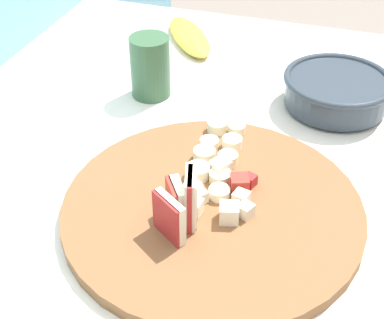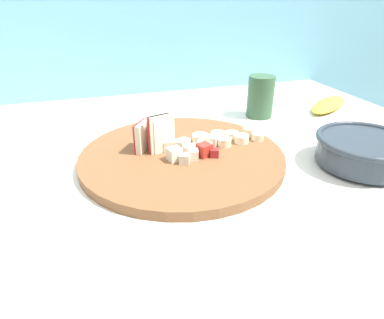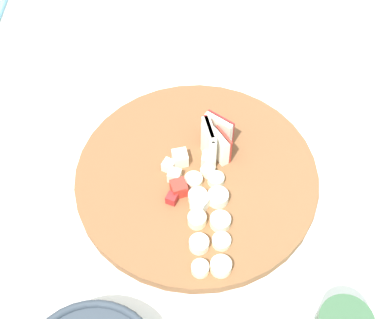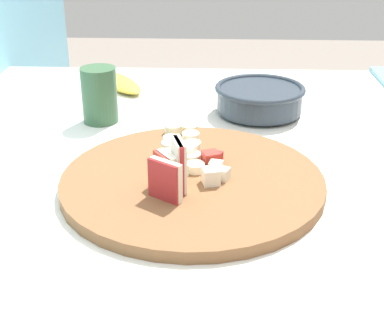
{
  "view_description": "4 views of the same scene",
  "coord_description": "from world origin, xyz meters",
  "px_view_note": "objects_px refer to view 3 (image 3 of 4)",
  "views": [
    {
      "loc": [
        -0.4,
        -0.15,
        1.4
      ],
      "look_at": [
        0.13,
        0.02,
        0.98
      ],
      "focal_mm": 53.14,
      "sensor_mm": 36.0,
      "label": 1
    },
    {
      "loc": [
        -0.05,
        -0.53,
        1.21
      ],
      "look_at": [
        0.1,
        -0.05,
        0.95
      ],
      "focal_mm": 31.21,
      "sensor_mm": 36.0,
      "label": 2
    },
    {
      "loc": [
        0.54,
        -0.01,
        1.61
      ],
      "look_at": [
        0.08,
        -0.02,
        0.98
      ],
      "focal_mm": 50.84,
      "sensor_mm": 36.0,
      "label": 3
    },
    {
      "loc": [
        -0.58,
        -0.04,
        1.29
      ],
      "look_at": [
        0.11,
        -0.01,
        0.97
      ],
      "focal_mm": 52.09,
      "sensor_mm": 36.0,
      "label": 4
    }
  ],
  "objects_px": {
    "apple_wedge_fan": "(213,141)",
    "banana_slice_rows": "(209,221)",
    "cutting_board": "(197,177)",
    "apple_dice_pile": "(187,177)"
  },
  "relations": [
    {
      "from": "cutting_board",
      "to": "apple_wedge_fan",
      "type": "distance_m",
      "value": 0.06
    },
    {
      "from": "cutting_board",
      "to": "apple_wedge_fan",
      "type": "xyz_separation_m",
      "value": [
        -0.04,
        0.02,
        0.04
      ]
    },
    {
      "from": "apple_wedge_fan",
      "to": "banana_slice_rows",
      "type": "height_order",
      "value": "apple_wedge_fan"
    },
    {
      "from": "apple_wedge_fan",
      "to": "cutting_board",
      "type": "bearing_deg",
      "value": -29.27
    },
    {
      "from": "cutting_board",
      "to": "apple_dice_pile",
      "type": "height_order",
      "value": "apple_dice_pile"
    },
    {
      "from": "apple_wedge_fan",
      "to": "apple_dice_pile",
      "type": "relative_size",
      "value": 0.71
    },
    {
      "from": "apple_wedge_fan",
      "to": "apple_dice_pile",
      "type": "distance_m",
      "value": 0.07
    },
    {
      "from": "apple_wedge_fan",
      "to": "apple_dice_pile",
      "type": "xyz_separation_m",
      "value": [
        0.05,
        -0.04,
        -0.02
      ]
    },
    {
      "from": "cutting_board",
      "to": "apple_wedge_fan",
      "type": "relative_size",
      "value": 4.87
    },
    {
      "from": "apple_wedge_fan",
      "to": "banana_slice_rows",
      "type": "xyz_separation_m",
      "value": [
        0.12,
        -0.0,
        -0.02
      ]
    }
  ]
}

